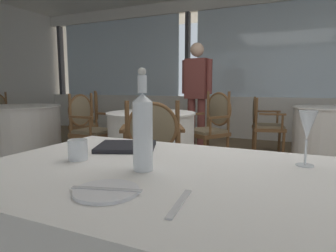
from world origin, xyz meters
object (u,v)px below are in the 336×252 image
at_px(side_plate, 106,191).
at_px(dining_chair_0_1, 212,123).
at_px(menu_book, 126,146).
at_px(diner_person_0, 197,90).
at_px(dining_chair_0_2, 88,124).
at_px(dining_chair_0_0, 152,146).
at_px(water_tumbler, 78,150).
at_px(water_bottle, 143,129).
at_px(dining_chair_1_0, 89,117).
at_px(dining_chair_3_1, 263,121).
at_px(wine_glass, 307,127).

distance_m(side_plate, dining_chair_0_1, 3.18).
bearing_deg(dining_chair_0_1, menu_book, 38.54).
bearing_deg(diner_person_0, dining_chair_0_2, -25.95).
xyz_separation_m(dining_chair_0_0, dining_chair_0_2, (-1.39, 0.86, 0.01)).
distance_m(water_tumbler, menu_book, 0.27).
bearing_deg(water_bottle, dining_chair_1_0, 132.20).
bearing_deg(menu_book, water_tumbler, -126.26).
bearing_deg(diner_person_0, dining_chair_3_1, 101.16).
distance_m(water_bottle, dining_chair_0_1, 2.96).
distance_m(wine_glass, dining_chair_0_1, 2.83).
bearing_deg(dining_chair_0_1, water_bottle, 42.72).
bearing_deg(dining_chair_1_0, wine_glass, 101.29).
relative_size(water_tumbler, menu_book, 0.31).
xyz_separation_m(side_plate, wine_glass, (0.51, 0.53, 0.14)).
relative_size(side_plate, dining_chair_0_2, 0.19).
height_order(side_plate, dining_chair_0_1, dining_chair_0_1).
xyz_separation_m(water_bottle, dining_chair_0_0, (-0.61, 1.25, -0.35)).
bearing_deg(dining_chair_0_0, dining_chair_0_2, 30.08).
distance_m(wine_glass, menu_book, 0.79).
distance_m(water_tumbler, dining_chair_3_1, 3.75).
height_order(side_plate, wine_glass, wine_glass).
bearing_deg(dining_chair_0_0, menu_book, 172.37).
bearing_deg(dining_chair_0_1, side_plate, 42.16).
distance_m(dining_chair_0_0, dining_chair_1_0, 2.61).
relative_size(wine_glass, dining_chair_3_1, 0.23).
height_order(side_plate, water_bottle, water_bottle).
relative_size(side_plate, water_tumbler, 2.22).
height_order(side_plate, menu_book, menu_book).
bearing_deg(side_plate, dining_chair_0_0, 112.80).
height_order(wine_glass, dining_chair_0_2, same).
distance_m(dining_chair_0_1, dining_chair_0_2, 1.64).
xyz_separation_m(wine_glass, menu_book, (-0.77, -0.02, -0.14)).
bearing_deg(dining_chair_0_1, dining_chair_3_1, 178.38).
xyz_separation_m(side_plate, dining_chair_0_2, (-2.01, 2.35, -0.20)).
bearing_deg(wine_glass, diner_person_0, 114.91).
bearing_deg(side_plate, dining_chair_1_0, 130.13).
bearing_deg(wine_glass, dining_chair_0_1, 112.61).
bearing_deg(dining_chair_3_1, water_tumbler, -106.63).
relative_size(menu_book, dining_chair_1_0, 0.27).
bearing_deg(dining_chair_3_1, dining_chair_1_0, -173.82).
height_order(wine_glass, dining_chair_0_1, dining_chair_0_1).
bearing_deg(dining_chair_0_2, water_bottle, -44.72).
relative_size(side_plate, dining_chair_1_0, 0.19).
bearing_deg(side_plate, water_tumbler, 141.84).
xyz_separation_m(water_tumbler, dining_chair_3_1, (0.33, 3.73, -0.28)).
relative_size(menu_book, dining_chair_0_2, 0.28).
distance_m(water_bottle, dining_chair_3_1, 3.77).
bearing_deg(dining_chair_0_1, dining_chair_0_2, -29.91).
height_order(water_tumbler, dining_chair_0_0, dining_chair_0_0).
distance_m(side_plate, water_bottle, 0.28).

